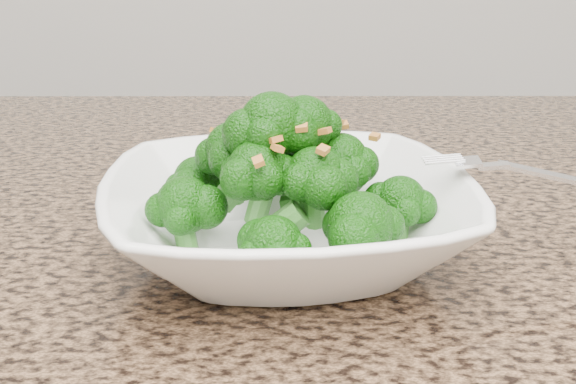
{
  "coord_description": "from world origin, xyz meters",
  "views": [
    {
      "loc": [
        0.12,
        -0.21,
        1.11
      ],
      "look_at": [
        0.12,
        0.25,
        0.95
      ],
      "focal_mm": 45.0,
      "sensor_mm": 36.0,
      "label": 1
    }
  ],
  "objects": [
    {
      "name": "granite_counter",
      "position": [
        0.0,
        0.3,
        0.89
      ],
      "size": [
        1.64,
        1.04,
        0.03
      ],
      "primitive_type": "cube",
      "color": "brown",
      "rests_on": "cabinet"
    },
    {
      "name": "bowl",
      "position": [
        0.12,
        0.25,
        0.93
      ],
      "size": [
        0.28,
        0.28,
        0.06
      ],
      "primitive_type": "imported",
      "rotation": [
        0.0,
        0.0,
        0.13
      ],
      "color": "white",
      "rests_on": "granite_counter"
    },
    {
      "name": "broccoli_pile",
      "position": [
        0.12,
        0.25,
        1.0
      ],
      "size": [
        0.22,
        0.22,
        0.07
      ],
      "primitive_type": null,
      "color": "#115109",
      "rests_on": "bowl"
    },
    {
      "name": "garlic_topping",
      "position": [
        0.12,
        0.25,
        1.04
      ],
      "size": [
        0.13,
        0.13,
        0.01
      ],
      "primitive_type": null,
      "color": "#CB7E31",
      "rests_on": "broccoli_pile"
    },
    {
      "name": "fork",
      "position": [
        0.26,
        0.26,
        0.97
      ],
      "size": [
        0.17,
        0.04,
        0.01
      ],
      "primitive_type": null,
      "rotation": [
        0.0,
        0.0,
        -0.07
      ],
      "color": "silver",
      "rests_on": "bowl"
    }
  ]
}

